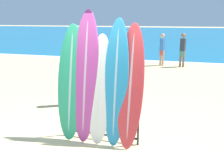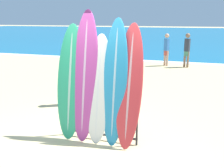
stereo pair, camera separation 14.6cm
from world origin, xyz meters
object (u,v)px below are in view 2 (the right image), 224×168
Objects in this scene: surfboard_slot_0 at (70,82)px; surfboard_slot_3 at (115,83)px; person_far_left at (187,49)px; surfboard_slot_4 at (129,86)px; person_mid_beach at (81,71)px; person_far_right at (106,58)px; surfboard_slot_1 at (85,76)px; surfboard_slot_2 at (99,89)px; person_near_water at (166,48)px; surfboard_rack at (99,116)px.

surfboard_slot_3 reaches higher than surfboard_slot_0.
surfboard_slot_4 is at bearing 109.11° from person_far_left.
surfboard_slot_4 is 2.74m from person_mid_beach.
surfboard_slot_4 reaches higher than person_far_right.
surfboard_slot_4 is at bearing -0.06° from surfboard_slot_1.
surfboard_slot_0 is 1.49× the size of person_far_right.
surfboard_slot_2 is 9.14m from person_near_water.
surfboard_slot_2 reaches higher than surfboard_rack.
person_mid_beach is at bearing 109.20° from surfboard_slot_0.
surfboard_slot_0 is 0.94m from surfboard_slot_3.
surfboard_slot_3 is 2.56m from person_mid_beach.
surfboard_slot_0 reaches higher than surfboard_slot_2.
surfboard_slot_4 is 1.38× the size of person_far_left.
surfboard_slot_0 reaches higher than surfboard_rack.
surfboard_rack is 5.52m from person_far_right.
surfboard_slot_2 is 0.91× the size of surfboard_slot_4.
person_mid_beach is 1.06× the size of person_far_left.
surfboard_slot_3 reaches higher than person_near_water.
person_mid_beach is (-1.00, 1.96, -0.31)m from surfboard_slot_1.
surfboard_slot_0 is at bearing 101.52° from person_far_left.
surfboard_slot_3 reaches higher than surfboard_slot_2.
surfboard_slot_1 is at bearing 3.59° from surfboard_slot_0.
surfboard_rack is at bearing -101.66° from person_far_right.
surfboard_slot_3 reaches higher than surfboard_slot_4.
person_far_right is (-2.96, -3.78, -0.08)m from person_far_left.
person_far_left is at bearing 80.30° from surfboard_slot_1.
surfboard_slot_1 is (-0.31, 0.03, 0.78)m from surfboard_rack.
surfboard_slot_1 reaches higher than surfboard_slot_3.
surfboard_slot_3 is 5.62m from person_far_right.
surfboard_slot_4 is (0.91, -0.00, -0.12)m from surfboard_slot_1.
person_mid_beach reaches higher than surfboard_rack.
surfboard_slot_2 reaches higher than person_mid_beach.
surfboard_slot_3 is at bearing 86.90° from person_mid_beach.
person_near_water is 7.31m from person_mid_beach.
surfboard_slot_1 reaches higher than person_mid_beach.
person_near_water is at bearing 84.84° from surfboard_slot_0.
surfboard_slot_1 is 5.42m from person_far_right.
surfboard_slot_0 is at bearing 66.61° from person_mid_beach.
surfboard_slot_3 is at bearing 128.68° from person_near_water.
surfboard_slot_3 is 9.12m from person_near_water.
surfboard_slot_4 reaches higher than person_mid_beach.
person_far_left reaches higher than surfboard_rack.
surfboard_slot_1 is 1.21× the size of surfboard_slot_2.
person_far_left is at bearing -152.44° from person_mid_beach.
person_far_right is (-0.42, 3.25, -0.14)m from person_mid_beach.
person_mid_beach reaches higher than person_far_left.
surfboard_slot_0 is at bearing 179.36° from surfboard_rack.
surfboard_rack is at bearing 126.69° from person_near_water.
surfboard_slot_0 reaches higher than person_far_right.
person_mid_beach is (-0.69, 1.98, -0.17)m from surfboard_slot_0.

